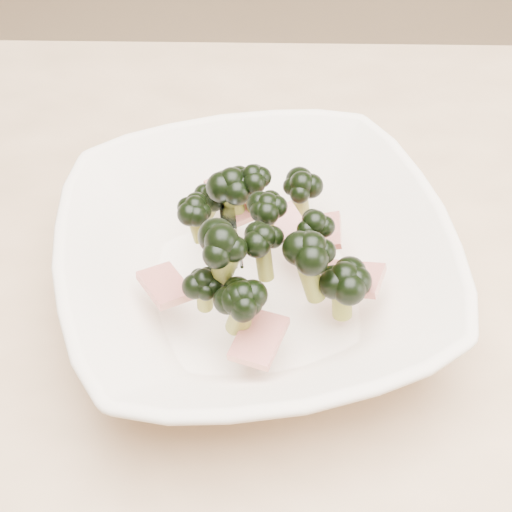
{
  "coord_description": "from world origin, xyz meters",
  "views": [
    {
      "loc": [
        -0.09,
        -0.36,
        1.22
      ],
      "look_at": [
        -0.1,
        0.01,
        0.8
      ],
      "focal_mm": 50.0,
      "sensor_mm": 36.0,
      "label": 1
    }
  ],
  "objects": [
    {
      "name": "dining_table",
      "position": [
        0.0,
        0.0,
        0.65
      ],
      "size": [
        1.2,
        0.8,
        0.75
      ],
      "color": "tan",
      "rests_on": "ground"
    },
    {
      "name": "broccoli_dish",
      "position": [
        -0.1,
        0.01,
        0.79
      ],
      "size": [
        0.37,
        0.37,
        0.13
      ],
      "color": "#F5E3CF",
      "rests_on": "dining_table"
    }
  ]
}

